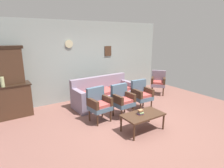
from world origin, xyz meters
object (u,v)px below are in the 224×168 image
Objects in this scene: armchair_by_doorway at (141,94)px; wingback_chair_by_fireplace at (158,81)px; side_cabinet at (9,101)px; floral_couch at (104,95)px; armchair_near_couch_end at (99,103)px; armchair_row_middle at (122,99)px; coffee_table at (143,116)px; book_stack_on_table at (140,112)px; vase_on_cabinet at (2,82)px.

wingback_chair_by_fireplace is at bearing 26.87° from armchair_by_doorway.
side_cabinet is 3.78m from armchair_by_doorway.
floral_couch is at bearing 126.99° from armchair_by_doorway.
armchair_row_middle is at bearing -6.83° from armchair_near_couch_end.
armchair_near_couch_end is 0.90× the size of coffee_table.
book_stack_on_table is (-0.92, -1.00, -0.03)m from armchair_by_doorway.
armchair_row_middle is at bearing -159.52° from wingback_chair_by_fireplace.
vase_on_cabinet reaches higher than floral_couch.
coffee_table is at bearing -59.34° from armchair_near_couch_end.
wingback_chair_by_fireplace is at bearing 20.48° from armchair_row_middle.
armchair_by_doorway reaches higher than book_stack_on_table.
wingback_chair_by_fireplace is at bearing 14.59° from armchair_near_couch_end.
armchair_row_middle reaches higher than coffee_table.
floral_couch is 2.02m from coffee_table.
side_cabinet is 1.28× the size of armchair_row_middle.
floral_couch is at bearing 88.01° from armchair_row_middle.
floral_couch is 2.33× the size of armchair_row_middle.
armchair_near_couch_end is 0.71m from armchair_row_middle.
armchair_by_doorway is (3.54, -1.40, -0.56)m from vase_on_cabinet.
vase_on_cabinet is at bearing 151.82° from armchair_row_middle.
armchair_near_couch_end is 1.21m from coffee_table.
vase_on_cabinet reaches higher than armchair_row_middle.
armchair_by_doorway is (0.78, 0.08, 0.00)m from armchair_row_middle.
side_cabinet is 2.75m from floral_couch.
floral_couch reaches higher than coffee_table.
vase_on_cabinet is (-0.11, -0.19, 0.59)m from side_cabinet.
wingback_chair_by_fireplace is at bearing -8.84° from side_cabinet.
armchair_by_doorway is (3.43, -1.58, 0.03)m from side_cabinet.
book_stack_on_table is at bearing -45.87° from side_cabinet.
vase_on_cabinet is at bearing 145.84° from armchair_near_couch_end.
book_stack_on_table is at bearing -132.76° from armchair_by_doorway.
armchair_by_doorway and wingback_chair_by_fireplace have the same top height.
coffee_table is at bearing -93.66° from floral_couch.
side_cabinet reaches higher than wingback_chair_by_fireplace.
vase_on_cabinet is 0.29× the size of armchair_by_doorway.
vase_on_cabinet reaches higher than wingback_chair_by_fireplace.
armchair_row_middle is at bearing -174.15° from armchair_by_doorway.
armchair_by_doorway reaches higher than coffee_table.
armchair_by_doorway is at bearing 49.70° from coffee_table.
vase_on_cabinet is at bearing 137.68° from coffee_table.
book_stack_on_table reaches higher than coffee_table.
wingback_chair_by_fireplace is 3.07m from coffee_table.
vase_on_cabinet is 2.92m from floral_couch.
armchair_near_couch_end is (-0.74, -0.98, 0.17)m from floral_couch.
coffee_table is at bearing -45.64° from side_cabinet.
side_cabinet is 3.66m from coffee_table.
side_cabinet is 0.55× the size of floral_couch.
armchair_row_middle is at bearing 84.47° from coffee_table.
armchair_row_middle is 1.00× the size of wingback_chair_by_fireplace.
armchair_row_middle is 0.78m from armchair_by_doorway.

